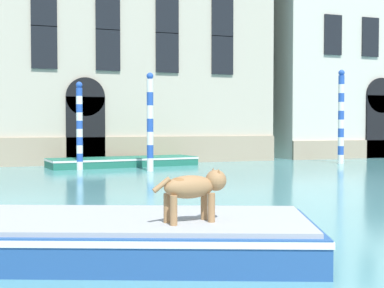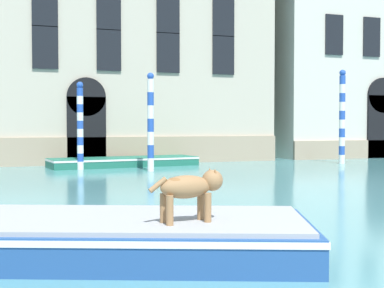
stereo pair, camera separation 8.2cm
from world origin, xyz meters
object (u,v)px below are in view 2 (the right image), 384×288
object	(u,v)px
mooring_pole_0	(80,125)
mooring_pole_2	(151,122)
mooring_pole_1	(342,116)
boat_foreground	(85,235)
boat_moored_near_palazzo	(124,161)
dog_on_deck	(191,187)

from	to	relation	value
mooring_pole_0	mooring_pole_2	world-z (taller)	mooring_pole_2
mooring_pole_1	boat_foreground	bearing A→B (deg)	-134.25
boat_moored_near_palazzo	mooring_pole_0	world-z (taller)	mooring_pole_0
dog_on_deck	mooring_pole_2	size ratio (longest dim) A/B	0.27
mooring_pole_0	boat_foreground	bearing A→B (deg)	-96.27
dog_on_deck	mooring_pole_2	xyz separation A→B (m)	(2.79, 13.46, 0.93)
mooring_pole_1	mooring_pole_2	xyz separation A→B (m)	(-9.35, -1.14, -0.26)
boat_foreground	boat_moored_near_palazzo	xyz separation A→B (m)	(3.55, 15.38, -0.08)
boat_moored_near_palazzo	mooring_pole_1	world-z (taller)	mooring_pole_1
boat_foreground	dog_on_deck	xyz separation A→B (m)	(1.27, -0.83, 0.70)
mooring_pole_1	mooring_pole_2	bearing A→B (deg)	-173.04
mooring_pole_1	mooring_pole_0	bearing A→B (deg)	177.98
mooring_pole_2	dog_on_deck	bearing A→B (deg)	-101.70
boat_foreground	mooring_pole_1	size ratio (longest dim) A/B	1.54
mooring_pole_2	boat_moored_near_palazzo	bearing A→B (deg)	100.54
boat_foreground	mooring_pole_2	bearing A→B (deg)	92.25
mooring_pole_0	mooring_pole_1	world-z (taller)	mooring_pole_1
boat_foreground	mooring_pole_1	distance (m)	19.31
dog_on_deck	boat_moored_near_palazzo	size ratio (longest dim) A/B	0.16
boat_moored_near_palazzo	mooring_pole_2	world-z (taller)	mooring_pole_2
boat_foreground	dog_on_deck	bearing A→B (deg)	-13.08
boat_foreground	mooring_pole_2	size ratio (longest dim) A/B	1.75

